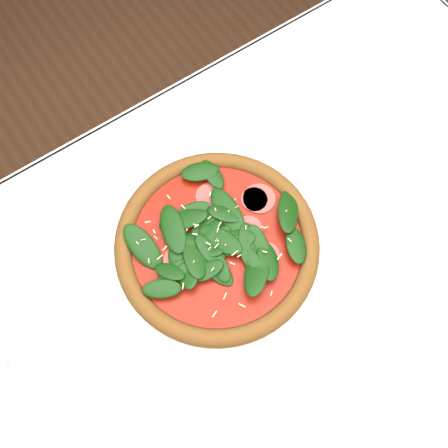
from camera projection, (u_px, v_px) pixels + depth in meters
ground at (255, 345)px, 1.47m from camera, size 6.00×6.00×0.00m
dining_table at (277, 291)px, 0.87m from camera, size 1.21×0.81×0.75m
plate at (217, 247)px, 0.79m from camera, size 0.37×0.37×0.02m
pizza at (217, 243)px, 0.77m from camera, size 0.41×0.41×0.04m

